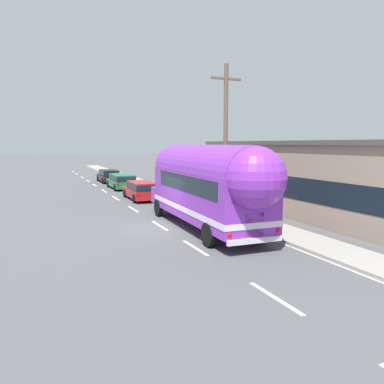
# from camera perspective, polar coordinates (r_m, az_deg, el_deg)

# --- Properties ---
(ground_plane) EXTENTS (300.00, 300.00, 0.00)m
(ground_plane) POSITION_cam_1_polar(r_m,az_deg,el_deg) (19.04, -4.34, -5.40)
(ground_plane) COLOR #4C4C4F
(lane_markings) EXTENTS (3.80, 80.00, 0.01)m
(lane_markings) POSITION_cam_1_polar(r_m,az_deg,el_deg) (31.54, -7.26, -0.37)
(lane_markings) COLOR silver
(lane_markings) RESTS_ON ground
(sidewalk_slab) EXTENTS (2.09, 90.00, 0.15)m
(sidewalk_slab) POSITION_cam_1_polar(r_m,az_deg,el_deg) (29.87, -2.02, -0.60)
(sidewalk_slab) COLOR gray
(sidewalk_slab) RESTS_ON ground
(roadside_building) EXTENTS (11.54, 22.16, 4.34)m
(roadside_building) POSITION_cam_1_polar(r_m,az_deg,el_deg) (24.87, 25.59, 1.96)
(roadside_building) COLOR gray
(roadside_building) RESTS_ON ground
(utility_pole) EXTENTS (1.80, 0.24, 8.50)m
(utility_pole) POSITION_cam_1_polar(r_m,az_deg,el_deg) (21.45, 5.06, 7.92)
(utility_pole) COLOR brown
(utility_pole) RESTS_ON ground
(painted_bus) EXTENTS (2.83, 11.63, 4.12)m
(painted_bus) POSITION_cam_1_polar(r_m,az_deg,el_deg) (17.98, 2.58, 1.31)
(painted_bus) COLOR purple
(painted_bus) RESTS_ON ground
(car_lead) EXTENTS (1.98, 4.63, 1.37)m
(car_lead) POSITION_cam_1_polar(r_m,az_deg,el_deg) (28.47, -7.62, 0.39)
(car_lead) COLOR #A5191E
(car_lead) RESTS_ON ground
(car_second) EXTENTS (2.01, 4.69, 1.37)m
(car_second) POSITION_cam_1_polar(r_m,az_deg,el_deg) (35.63, -10.53, 1.73)
(car_second) COLOR #196633
(car_second) RESTS_ON ground
(car_third) EXTENTS (1.94, 4.45, 1.37)m
(car_third) POSITION_cam_1_polar(r_m,az_deg,el_deg) (42.01, -12.43, 2.49)
(car_third) COLOR black
(car_third) RESTS_ON ground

